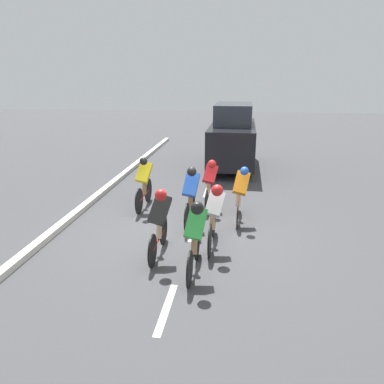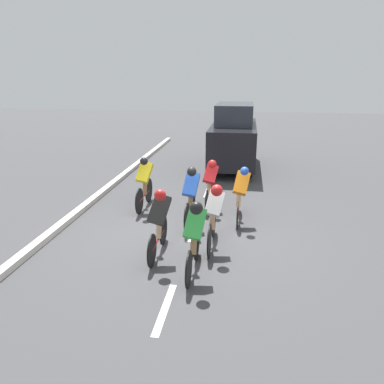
# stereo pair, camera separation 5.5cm
# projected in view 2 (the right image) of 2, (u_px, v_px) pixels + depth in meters

# --- Properties ---
(ground_plane) EXTENTS (60.00, 60.00, 0.00)m
(ground_plane) POSITION_uv_depth(u_px,v_px,m) (192.00, 235.00, 8.70)
(ground_plane) COLOR #424244
(lane_stripe_near) EXTENTS (0.12, 1.40, 0.01)m
(lane_stripe_near) POSITION_uv_depth(u_px,v_px,m) (165.00, 308.00, 5.97)
(lane_stripe_near) COLOR white
(lane_stripe_near) RESTS_ON ground
(lane_stripe_mid) EXTENTS (0.12, 1.40, 0.01)m
(lane_stripe_mid) POSITION_uv_depth(u_px,v_px,m) (194.00, 230.00, 8.99)
(lane_stripe_mid) COLOR white
(lane_stripe_mid) RESTS_ON ground
(lane_stripe_far) EXTENTS (0.12, 1.40, 0.01)m
(lane_stripe_far) POSITION_uv_depth(u_px,v_px,m) (208.00, 190.00, 12.01)
(lane_stripe_far) COLOR white
(lane_stripe_far) RESTS_ON ground
(curb) EXTENTS (0.20, 24.83, 0.14)m
(curb) POSITION_uv_depth(u_px,v_px,m) (68.00, 220.00, 9.42)
(curb) COLOR beige
(curb) RESTS_ON ground
(cyclist_white) EXTENTS (0.43, 1.69, 1.49)m
(cyclist_white) POSITION_uv_depth(u_px,v_px,m) (214.00, 213.00, 7.83)
(cyclist_white) COLOR black
(cyclist_white) RESTS_ON ground
(cyclist_black) EXTENTS (0.46, 1.67, 1.52)m
(cyclist_black) POSITION_uv_depth(u_px,v_px,m) (159.00, 220.00, 7.44)
(cyclist_black) COLOR black
(cyclist_black) RESTS_ON ground
(cyclist_red) EXTENTS (0.44, 1.64, 1.42)m
(cyclist_red) POSITION_uv_depth(u_px,v_px,m) (210.00, 182.00, 10.24)
(cyclist_red) COLOR black
(cyclist_red) RESTS_ON ground
(cyclist_yellow) EXTENTS (0.43, 1.69, 1.51)m
(cyclist_yellow) POSITION_uv_depth(u_px,v_px,m) (144.00, 182.00, 10.19)
(cyclist_yellow) COLOR black
(cyclist_yellow) RESTS_ON ground
(cyclist_orange) EXTENTS (0.44, 1.67, 1.48)m
(cyclist_orange) POSITION_uv_depth(u_px,v_px,m) (240.00, 192.00, 9.27)
(cyclist_orange) COLOR black
(cyclist_orange) RESTS_ON ground
(cyclist_blue) EXTENTS (0.41, 1.71, 1.54)m
(cyclist_blue) POSITION_uv_depth(u_px,v_px,m) (191.00, 194.00, 9.02)
(cyclist_blue) COLOR black
(cyclist_blue) RESTS_ON ground
(cyclist_green) EXTENTS (0.42, 1.70, 1.52)m
(cyclist_green) POSITION_uv_depth(u_px,v_px,m) (194.00, 234.00, 6.76)
(cyclist_green) COLOR black
(cyclist_green) RESTS_ON ground
(support_car) EXTENTS (1.70, 4.43, 2.48)m
(support_car) POSITION_uv_depth(u_px,v_px,m) (234.00, 137.00, 14.62)
(support_car) COLOR black
(support_car) RESTS_ON ground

